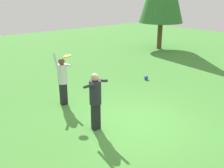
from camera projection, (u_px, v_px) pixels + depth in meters
The scene contains 5 objects.
ground_plane at pixel (134, 123), 8.28m from camera, with size 40.00×40.00×0.00m, color #478C38.
person_thrower at pixel (62, 77), 9.31m from camera, with size 0.60×0.52×1.87m.
person_catcher at pixel (95, 97), 7.59m from camera, with size 0.62×0.52×1.71m.
frisbee at pixel (67, 56), 8.63m from camera, with size 0.33×0.33×0.07m.
ball_blue at pixel (146, 78), 12.27m from camera, with size 0.20×0.20×0.20m, color blue.
Camera 1 is at (5.32, -5.23, 3.86)m, focal length 42.88 mm.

